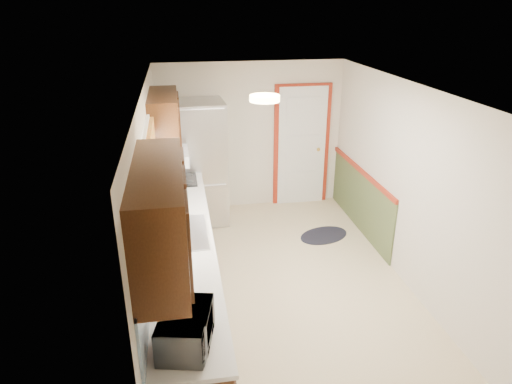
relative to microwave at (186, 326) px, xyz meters
name	(u,v)px	position (x,y,z in m)	size (l,w,h in m)	color
room_shell	(287,196)	(1.20, 1.95, 0.09)	(3.20, 5.20, 2.52)	beige
kitchen_run	(179,249)	(-0.04, 1.66, -0.30)	(0.63, 4.00, 2.20)	#3B1E0D
back_wall_trim	(314,157)	(2.19, 4.16, -0.22)	(1.12, 2.30, 2.08)	maroon
ceiling_fixture	(265,98)	(0.90, 1.75, 1.25)	(0.30, 0.30, 0.06)	#FFD88C
microwave	(186,326)	(0.00, 0.00, 0.00)	(0.51, 0.28, 0.34)	white
refrigerator	(199,163)	(0.32, 4.00, -0.16)	(0.82, 0.81, 1.90)	#B7B7BC
rug	(324,235)	(2.08, 3.11, -1.11)	(0.77, 0.50, 0.01)	black
cooktop	(179,180)	(0.01, 3.35, -0.16)	(0.47, 0.57, 0.02)	black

